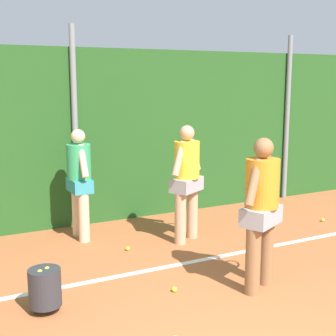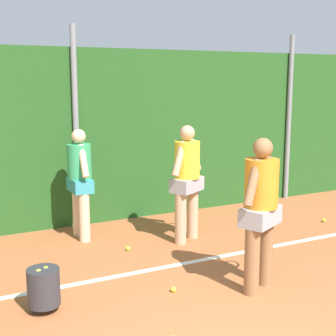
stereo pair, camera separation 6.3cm
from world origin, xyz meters
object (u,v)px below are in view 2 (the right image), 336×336
at_px(player_foreground_near, 261,206).
at_px(ball_hopper, 44,287).
at_px(player_backcourt_far, 80,178).
at_px(tennis_ball_10, 128,248).
at_px(tennis_ball_11, 173,289).
at_px(player_midcourt, 187,177).
at_px(tennis_ball_5, 324,220).

distance_m(player_foreground_near, ball_hopper, 2.67).
height_order(player_backcourt_far, tennis_ball_10, player_backcourt_far).
bearing_deg(player_backcourt_far, ball_hopper, -26.34).
height_order(player_backcourt_far, ball_hopper, player_backcourt_far).
bearing_deg(tennis_ball_10, tennis_ball_11, -91.77).
xyz_separation_m(player_backcourt_far, tennis_ball_11, (0.40, -2.49, -0.97)).
distance_m(ball_hopper, tennis_ball_10, 2.11).
bearing_deg(player_midcourt, player_backcourt_far, 120.38).
relative_size(player_backcourt_far, tennis_ball_5, 26.96).
xyz_separation_m(player_foreground_near, tennis_ball_5, (2.81, 1.76, -1.02)).
bearing_deg(player_midcourt, tennis_ball_10, 152.21).
bearing_deg(player_foreground_near, player_midcourt, 60.79).
bearing_deg(tennis_ball_10, tennis_ball_5, -3.34).
distance_m(player_midcourt, tennis_ball_10, 1.43).
xyz_separation_m(player_midcourt, player_backcourt_far, (-1.47, 0.87, -0.04)).
xyz_separation_m(player_backcourt_far, ball_hopper, (-1.11, -2.29, -0.71)).
relative_size(ball_hopper, tennis_ball_10, 7.78).
height_order(player_foreground_near, tennis_ball_5, player_foreground_near).
bearing_deg(tennis_ball_5, tennis_ball_11, -159.97).
height_order(player_foreground_near, tennis_ball_11, player_foreground_near).
bearing_deg(tennis_ball_10, player_midcourt, 1.18).
bearing_deg(tennis_ball_5, player_backcourt_far, 165.12).
bearing_deg(ball_hopper, player_backcourt_far, 64.09).
bearing_deg(tennis_ball_5, player_foreground_near, -147.90).
xyz_separation_m(tennis_ball_5, tennis_ball_11, (-3.78, -1.38, 0.00)).
bearing_deg(player_foreground_near, player_backcourt_far, 89.13).
relative_size(player_foreground_near, ball_hopper, 3.65).
distance_m(player_midcourt, player_backcourt_far, 1.71).
bearing_deg(tennis_ball_11, tennis_ball_10, 88.23).
relative_size(player_foreground_near, player_backcourt_far, 1.05).
height_order(player_foreground_near, ball_hopper, player_foreground_near).
height_order(player_midcourt, tennis_ball_10, player_midcourt).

